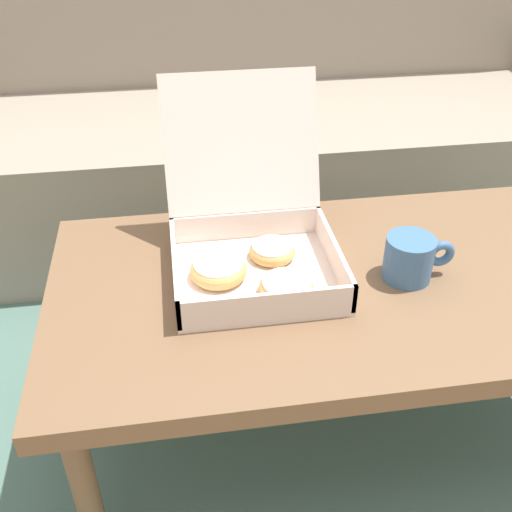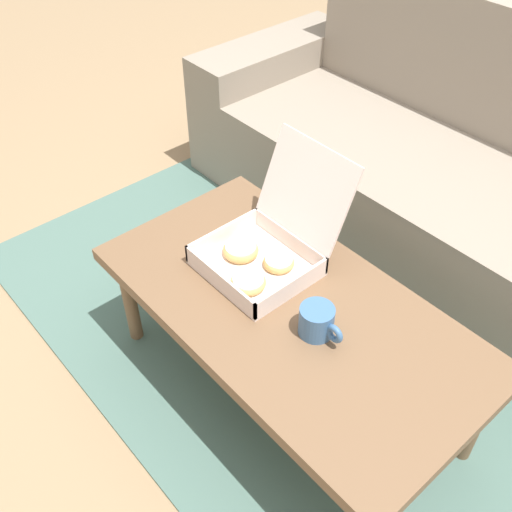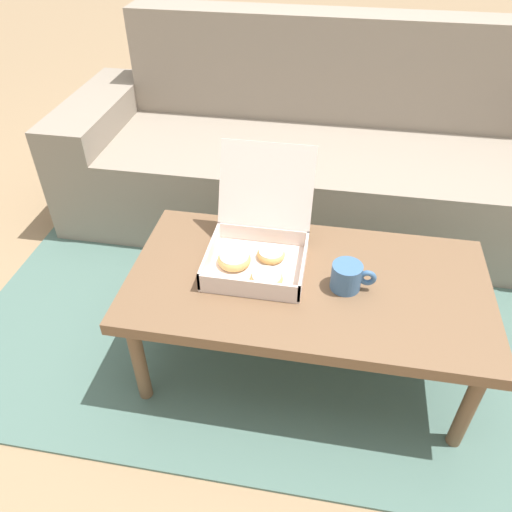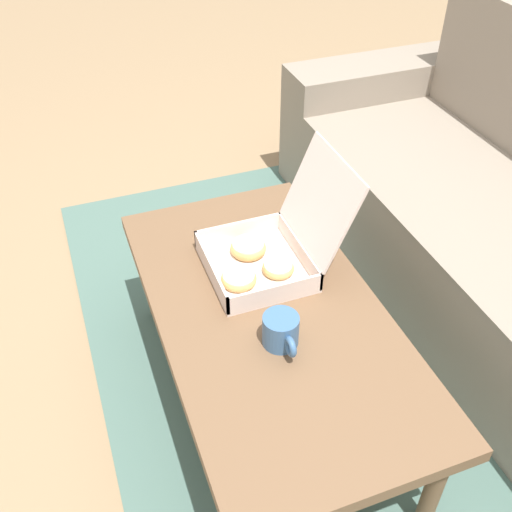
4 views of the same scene
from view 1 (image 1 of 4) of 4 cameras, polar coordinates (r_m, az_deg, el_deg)
name	(u,v)px [view 1 (image 1 of 4)]	position (r m, az deg, el deg)	size (l,w,h in m)	color
ground_plane	(313,365)	(1.52, 5.45, -10.27)	(12.00, 12.00, 0.00)	#937756
area_rug	(289,290)	(1.74, 3.19, -3.26)	(2.52, 1.90, 0.01)	#4C6B60
couch	(262,129)	(2.02, 0.60, 12.03)	(2.40, 0.79, 0.88)	gray
coffee_table	(344,294)	(1.16, 8.34, -3.57)	(1.11, 0.58, 0.40)	brown
pastry_box	(252,241)	(1.12, -0.40, 1.46)	(0.30, 0.38, 0.32)	silver
coffee_mug	(411,258)	(1.14, 14.52, -0.19)	(0.13, 0.09, 0.08)	#3D6693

